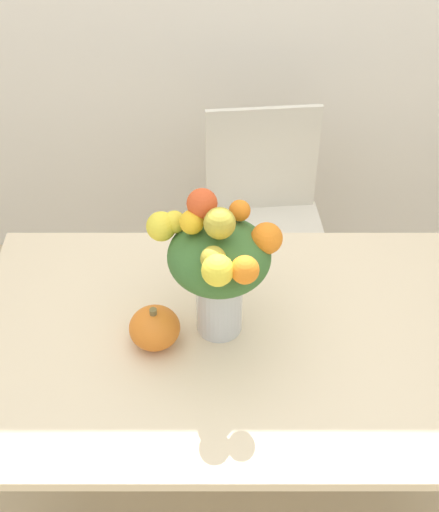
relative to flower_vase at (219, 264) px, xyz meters
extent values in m
plane|color=tan|center=(0.04, -0.03, -0.95)|extent=(12.00, 12.00, 0.00)
cube|color=beige|center=(0.04, -0.03, -0.24)|extent=(1.37, 0.84, 0.03)
cylinder|color=beige|center=(-0.58, 0.32, -0.61)|extent=(0.06, 0.06, 0.70)
cylinder|color=beige|center=(0.67, 0.32, -0.61)|extent=(0.06, 0.06, 0.70)
cylinder|color=silver|center=(0.00, 0.00, -0.13)|extent=(0.12, 0.12, 0.20)
cylinder|color=silver|center=(0.00, 0.00, -0.19)|extent=(0.10, 0.10, 0.08)
cylinder|color=#38662D|center=(0.03, 0.00, -0.09)|extent=(0.00, 0.01, 0.25)
cylinder|color=#38662D|center=(0.01, 0.03, -0.09)|extent=(0.01, 0.01, 0.25)
cylinder|color=#38662D|center=(-0.02, 0.02, -0.09)|extent=(0.00, 0.01, 0.25)
cylinder|color=#38662D|center=(-0.02, -0.01, -0.09)|extent=(0.01, 0.00, 0.25)
cylinder|color=#38662D|center=(0.01, -0.02, -0.09)|extent=(0.01, 0.00, 0.25)
ellipsoid|color=#38662D|center=(0.00, 0.00, 0.02)|extent=(0.25, 0.25, 0.15)
sphere|color=#AD9E33|center=(0.00, -0.02, 0.14)|extent=(0.07, 0.07, 0.07)
sphere|color=yellow|center=(-0.11, 0.06, 0.08)|extent=(0.06, 0.06, 0.06)
sphere|color=orange|center=(0.11, 0.01, 0.07)|extent=(0.08, 0.08, 0.08)
sphere|color=orange|center=(0.06, -0.12, 0.09)|extent=(0.06, 0.06, 0.06)
sphere|color=orange|center=(0.05, 0.06, 0.11)|extent=(0.05, 0.05, 0.05)
sphere|color=#D64C23|center=(-0.04, 0.04, 0.16)|extent=(0.07, 0.07, 0.07)
sphere|color=#AD9E33|center=(-0.01, -0.08, 0.09)|extent=(0.06, 0.06, 0.06)
sphere|color=yellow|center=(-0.14, 0.05, 0.08)|extent=(0.07, 0.07, 0.07)
sphere|color=yellow|center=(0.00, -0.12, 0.09)|extent=(0.07, 0.07, 0.07)
sphere|color=yellow|center=(-0.06, 0.01, 0.12)|extent=(0.06, 0.06, 0.06)
ellipsoid|color=orange|center=(-0.16, -0.05, -0.17)|extent=(0.13, 0.13, 0.10)
cylinder|color=brown|center=(-0.16, -0.05, -0.12)|extent=(0.02, 0.02, 0.02)
cube|color=silver|center=(0.17, 0.64, -0.49)|extent=(0.46, 0.46, 0.02)
cylinder|color=silver|center=(0.02, 0.45, -0.73)|extent=(0.04, 0.04, 0.45)
cylinder|color=silver|center=(0.36, 0.48, -0.73)|extent=(0.04, 0.04, 0.45)
cylinder|color=silver|center=(-0.01, 0.79, -0.73)|extent=(0.04, 0.04, 0.45)
cylinder|color=silver|center=(0.33, 0.82, -0.73)|extent=(0.04, 0.04, 0.45)
cube|color=silver|center=(0.15, 0.84, -0.27)|extent=(0.40, 0.05, 0.42)
camera|label=1|loc=(0.00, -1.26, 1.16)|focal=50.00mm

